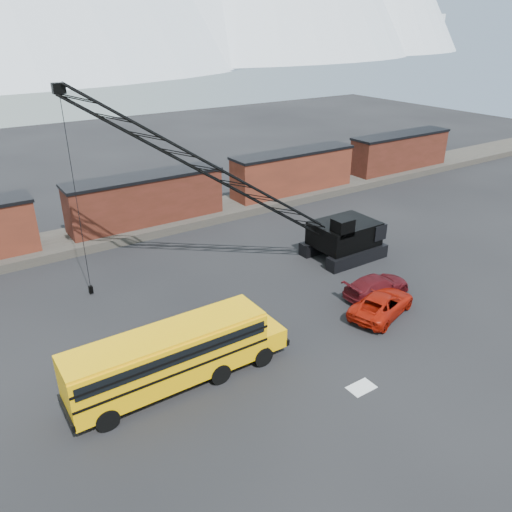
{
  "coord_description": "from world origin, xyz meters",
  "views": [
    {
      "loc": [
        -14.89,
        -17.59,
        16.59
      ],
      "look_at": [
        1.18,
        6.57,
        3.0
      ],
      "focal_mm": 35.0,
      "sensor_mm": 36.0,
      "label": 1
    }
  ],
  "objects": [
    {
      "name": "maroon_suv",
      "position": [
        7.99,
        2.28,
        0.72
      ],
      "size": [
        4.95,
        2.04,
        1.43
      ],
      "primitive_type": "imported",
      "rotation": [
        0.0,
        0.0,
        1.57
      ],
      "color": "#4B0D12",
      "rests_on": "ground"
    },
    {
      "name": "ground",
      "position": [
        0.0,
        0.0,
        0.0
      ],
      "size": [
        160.0,
        160.0,
        0.0
      ],
      "primitive_type": "plane",
      "color": "black",
      "rests_on": "ground"
    },
    {
      "name": "gravel_berm",
      "position": [
        0.0,
        22.0,
        0.35
      ],
      "size": [
        120.0,
        5.0,
        0.7
      ],
      "primitive_type": "cube",
      "color": "#49433C",
      "rests_on": "ground"
    },
    {
      "name": "boxcar_east_far",
      "position": [
        32.0,
        22.0,
        2.76
      ],
      "size": [
        13.7,
        3.1,
        4.17
      ],
      "color": "#511F17",
      "rests_on": "gravel_berm"
    },
    {
      "name": "boxcar_east_near",
      "position": [
        16.0,
        22.0,
        2.76
      ],
      "size": [
        13.7,
        3.1,
        4.17
      ],
      "color": "#4A1F15",
      "rests_on": "gravel_berm"
    },
    {
      "name": "boxcar_mid",
      "position": [
        0.0,
        22.0,
        2.76
      ],
      "size": [
        13.7,
        3.1,
        4.17
      ],
      "color": "#511F17",
      "rests_on": "gravel_berm"
    },
    {
      "name": "school_bus",
      "position": [
        -7.04,
        1.42,
        1.79
      ],
      "size": [
        11.65,
        2.65,
        3.19
      ],
      "color": "#F4AE05",
      "rests_on": "ground"
    },
    {
      "name": "snow_patch",
      "position": [
        0.5,
        -4.0,
        0.01
      ],
      "size": [
        1.4,
        0.9,
        0.02
      ],
      "primitive_type": "cube",
      "color": "silver",
      "rests_on": "ground"
    },
    {
      "name": "crawler_crane",
      "position": [
        0.63,
        10.65,
        7.66
      ],
      "size": [
        21.55,
        7.43,
        13.76
      ],
      "color": "black",
      "rests_on": "ground"
    },
    {
      "name": "red_pickup",
      "position": [
        6.52,
        0.42,
        0.73
      ],
      "size": [
        5.75,
        3.88,
        1.46
      ],
      "primitive_type": "imported",
      "rotation": [
        0.0,
        0.0,
        1.87
      ],
      "color": "#A01607",
      "rests_on": "ground"
    }
  ]
}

